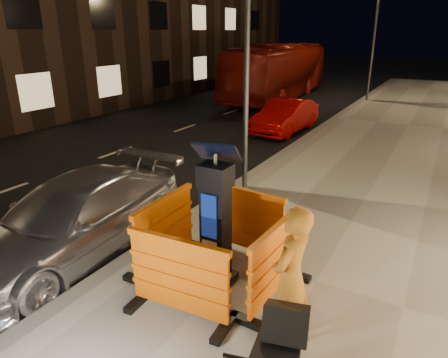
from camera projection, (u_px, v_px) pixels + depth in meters
The scene contains 14 objects.
ground_plane at pixel (161, 242), 7.57m from camera, with size 120.00×120.00×0.00m, color black.
sidewalk at pixel (316, 285), 6.16m from camera, with size 6.00×60.00×0.15m, color gray.
kerb at pixel (161, 238), 7.54m from camera, with size 0.30×60.00×0.15m, color slate.
parking_kiosk at pixel (216, 218), 5.81m from camera, with size 0.66×0.66×2.10m, color black.
barrier_front at pixel (179, 279), 5.20m from camera, with size 1.50×0.62×1.17m, color orange.
barrier_back at pixel (244, 222), 6.75m from camera, with size 1.50×0.62×1.17m, color orange.
barrier_kerbside at pixel (165, 232), 6.41m from camera, with size 1.50×0.62×1.17m, color orange.
barrier_bldgside at pixel (275, 263), 5.53m from camera, with size 1.50×0.62×1.17m, color orange.
car_silver at pixel (79, 252), 7.23m from camera, with size 1.89×4.65×1.35m, color silver.
car_red at pixel (285, 132), 15.81m from camera, with size 1.34×3.84×1.27m, color #AA0503.
bus_doubledecker at pixel (278, 98), 23.70m from camera, with size 2.59×11.08×3.09m, color maroon.
man at pixel (291, 278), 4.67m from camera, with size 0.66×0.43×1.80m, color #AF6B1C.
street_lamp_mid at pixel (247, 60), 8.80m from camera, with size 0.12×0.12×6.00m, color #3F3F44.
street_lamp_far at pixel (373, 43), 21.03m from camera, with size 0.12×0.12×6.00m, color #3F3F44.
Camera 1 is at (4.32, -5.22, 3.77)m, focal length 32.00 mm.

